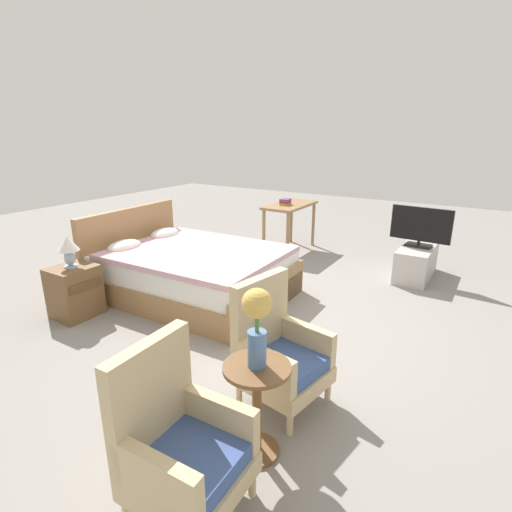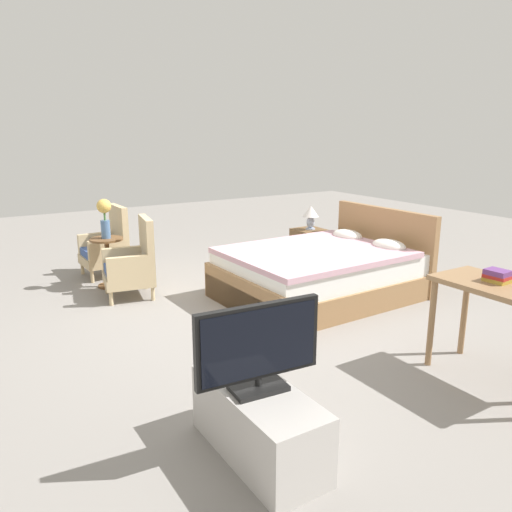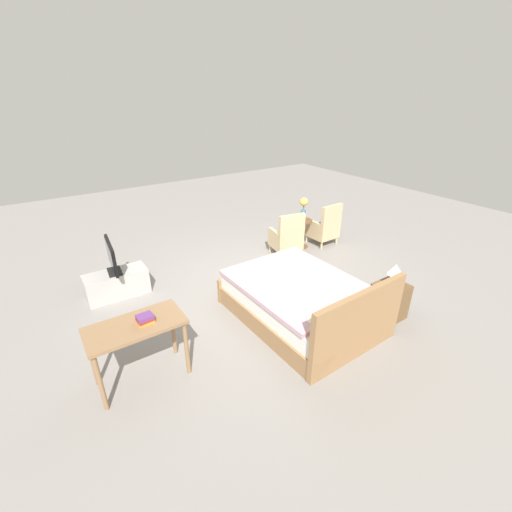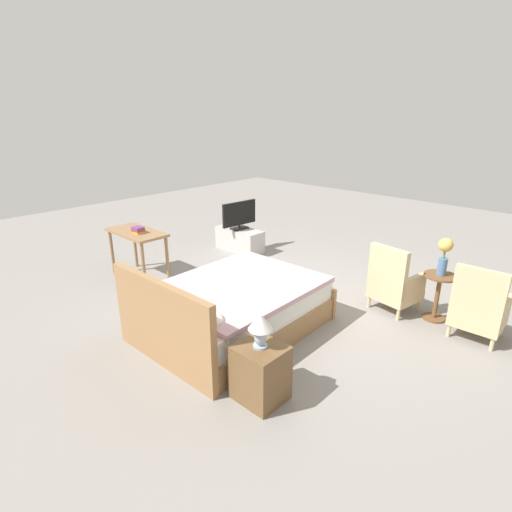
{
  "view_description": "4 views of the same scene",
  "coord_description": "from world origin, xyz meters",
  "px_view_note": "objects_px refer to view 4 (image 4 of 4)",
  "views": [
    {
      "loc": [
        -3.45,
        -1.93,
        1.91
      ],
      "look_at": [
        -0.03,
        0.19,
        0.63
      ],
      "focal_mm": 28.0,
      "sensor_mm": 36.0,
      "label": 1
    },
    {
      "loc": [
        4.21,
        -2.47,
        1.89
      ],
      "look_at": [
        0.38,
        -0.08,
        0.74
      ],
      "focal_mm": 35.0,
      "sensor_mm": 36.0,
      "label": 2
    },
    {
      "loc": [
        2.81,
        4.16,
        3.04
      ],
      "look_at": [
        -0.02,
        -0.05,
        0.58
      ],
      "focal_mm": 24.0,
      "sensor_mm": 36.0,
      "label": 3
    },
    {
      "loc": [
        -3.22,
        4.02,
        2.51
      ],
      "look_at": [
        0.39,
        0.18,
        0.61
      ],
      "focal_mm": 28.0,
      "sensor_mm": 36.0,
      "label": 4
    }
  ],
  "objects_px": {
    "armchair_by_window_right": "(394,284)",
    "flower_vase": "(445,253)",
    "vanity_desk": "(137,238)",
    "tv_flatscreen": "(239,215)",
    "side_table": "(438,292)",
    "tv_stand": "(240,240)",
    "bed": "(231,308)",
    "nightstand": "(260,372)",
    "book_stack": "(138,230)",
    "armchair_by_window_left": "(479,309)",
    "table_lamp": "(260,326)"
  },
  "relations": [
    {
      "from": "armchair_by_window_right",
      "to": "tv_stand",
      "type": "relative_size",
      "value": 0.96
    },
    {
      "from": "side_table",
      "to": "tv_stand",
      "type": "height_order",
      "value": "side_table"
    },
    {
      "from": "bed",
      "to": "book_stack",
      "type": "xyz_separation_m",
      "value": [
        2.18,
        -0.12,
        0.52
      ]
    },
    {
      "from": "armchair_by_window_right",
      "to": "tv_flatscreen",
      "type": "distance_m",
      "value": 3.28
    },
    {
      "from": "nightstand",
      "to": "tv_stand",
      "type": "bearing_deg",
      "value": -42.01
    },
    {
      "from": "side_table",
      "to": "nightstand",
      "type": "height_order",
      "value": "side_table"
    },
    {
      "from": "bed",
      "to": "vanity_desk",
      "type": "relative_size",
      "value": 2.08
    },
    {
      "from": "armchair_by_window_left",
      "to": "armchair_by_window_right",
      "type": "relative_size",
      "value": 1.0
    },
    {
      "from": "armchair_by_window_left",
      "to": "flower_vase",
      "type": "bearing_deg",
      "value": -15.67
    },
    {
      "from": "side_table",
      "to": "tv_stand",
      "type": "distance_m",
      "value": 3.77
    },
    {
      "from": "bed",
      "to": "tv_stand",
      "type": "height_order",
      "value": "bed"
    },
    {
      "from": "side_table",
      "to": "book_stack",
      "type": "bearing_deg",
      "value": 25.7
    },
    {
      "from": "bed",
      "to": "vanity_desk",
      "type": "xyz_separation_m",
      "value": [
        2.29,
        -0.15,
        0.36
      ]
    },
    {
      "from": "book_stack",
      "to": "armchair_by_window_left",
      "type": "bearing_deg",
      "value": -158.57
    },
    {
      "from": "book_stack",
      "to": "tv_stand",
      "type": "bearing_deg",
      "value": -93.06
    },
    {
      "from": "tv_flatscreen",
      "to": "vanity_desk",
      "type": "bearing_deg",
      "value": 83.9
    },
    {
      "from": "armchair_by_window_right",
      "to": "nightstand",
      "type": "distance_m",
      "value": 2.51
    },
    {
      "from": "vanity_desk",
      "to": "tv_stand",
      "type": "bearing_deg",
      "value": -96.16
    },
    {
      "from": "armchair_by_window_right",
      "to": "vanity_desk",
      "type": "relative_size",
      "value": 0.88
    },
    {
      "from": "tv_stand",
      "to": "bed",
      "type": "bearing_deg",
      "value": 133.54
    },
    {
      "from": "armchair_by_window_right",
      "to": "book_stack",
      "type": "height_order",
      "value": "armchair_by_window_right"
    },
    {
      "from": "armchair_by_window_left",
      "to": "bed",
      "type": "bearing_deg",
      "value": 39.77
    },
    {
      "from": "flower_vase",
      "to": "tv_flatscreen",
      "type": "height_order",
      "value": "flower_vase"
    },
    {
      "from": "tv_flatscreen",
      "to": "flower_vase",
      "type": "bearing_deg",
      "value": 177.03
    },
    {
      "from": "bed",
      "to": "table_lamp",
      "type": "bearing_deg",
      "value": 148.52
    },
    {
      "from": "bed",
      "to": "armchair_by_window_left",
      "type": "height_order",
      "value": "bed"
    },
    {
      "from": "nightstand",
      "to": "armchair_by_window_right",
      "type": "bearing_deg",
      "value": -92.08
    },
    {
      "from": "table_lamp",
      "to": "book_stack",
      "type": "distance_m",
      "value": 3.36
    },
    {
      "from": "armchair_by_window_left",
      "to": "tv_stand",
      "type": "distance_m",
      "value": 4.29
    },
    {
      "from": "table_lamp",
      "to": "bed",
      "type": "bearing_deg",
      "value": -31.48
    },
    {
      "from": "flower_vase",
      "to": "tv_stand",
      "type": "bearing_deg",
      "value": -2.97
    },
    {
      "from": "tv_flatscreen",
      "to": "book_stack",
      "type": "bearing_deg",
      "value": 87.0
    },
    {
      "from": "bed",
      "to": "tv_stand",
      "type": "distance_m",
      "value": 3.0
    },
    {
      "from": "armchair_by_window_left",
      "to": "side_table",
      "type": "relative_size",
      "value": 1.5
    },
    {
      "from": "vanity_desk",
      "to": "table_lamp",
      "type": "bearing_deg",
      "value": 166.46
    },
    {
      "from": "flower_vase",
      "to": "tv_flatscreen",
      "type": "relative_size",
      "value": 0.62
    },
    {
      "from": "bed",
      "to": "tv_flatscreen",
      "type": "xyz_separation_m",
      "value": [
        2.07,
        -2.18,
        0.4
      ]
    },
    {
      "from": "side_table",
      "to": "tv_stand",
      "type": "relative_size",
      "value": 0.64
    },
    {
      "from": "armchair_by_window_left",
      "to": "vanity_desk",
      "type": "distance_m",
      "value": 4.81
    },
    {
      "from": "flower_vase",
      "to": "tv_stand",
      "type": "height_order",
      "value": "flower_vase"
    },
    {
      "from": "nightstand",
      "to": "table_lamp",
      "type": "distance_m",
      "value": 0.49
    },
    {
      "from": "side_table",
      "to": "armchair_by_window_left",
      "type": "bearing_deg",
      "value": 164.33
    },
    {
      "from": "armchair_by_window_right",
      "to": "flower_vase",
      "type": "bearing_deg",
      "value": -164.67
    },
    {
      "from": "vanity_desk",
      "to": "tv_flatscreen",
      "type": "bearing_deg",
      "value": -96.1
    },
    {
      "from": "tv_flatscreen",
      "to": "vanity_desk",
      "type": "xyz_separation_m",
      "value": [
        0.22,
        2.03,
        -0.04
      ]
    },
    {
      "from": "bed",
      "to": "nightstand",
      "type": "height_order",
      "value": "bed"
    },
    {
      "from": "flower_vase",
      "to": "book_stack",
      "type": "relative_size",
      "value": 2.65
    },
    {
      "from": "bed",
      "to": "vanity_desk",
      "type": "distance_m",
      "value": 2.32
    },
    {
      "from": "tv_flatscreen",
      "to": "armchair_by_window_left",
      "type": "bearing_deg",
      "value": 175.47
    },
    {
      "from": "side_table",
      "to": "nightstand",
      "type": "xyz_separation_m",
      "value": [
        0.61,
        2.65,
        -0.11
      ]
    }
  ]
}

